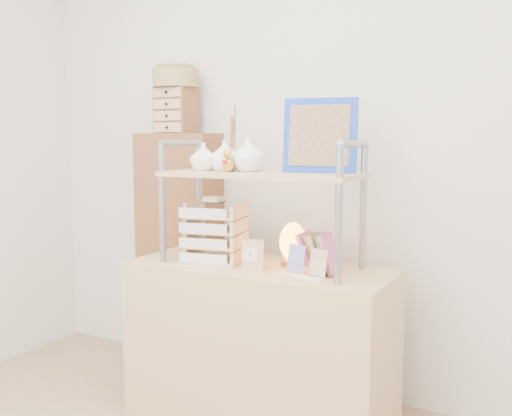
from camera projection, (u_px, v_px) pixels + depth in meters
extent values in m
cube|color=silver|center=(306.00, 143.00, 2.95)|extent=(3.40, 0.02, 2.60)
cube|color=tan|center=(260.00, 345.00, 2.62)|extent=(1.20, 0.50, 0.75)
cube|color=brown|center=(180.00, 253.00, 3.25)|extent=(0.46, 0.27, 1.35)
cylinder|color=gray|center=(162.00, 203.00, 2.62)|extent=(0.03, 0.03, 0.55)
cylinder|color=gray|center=(199.00, 197.00, 2.88)|extent=(0.03, 0.03, 0.55)
cylinder|color=gray|center=(181.00, 143.00, 2.72)|extent=(0.03, 0.30, 0.03)
cylinder|color=gray|center=(339.00, 215.00, 2.21)|extent=(0.03, 0.03, 0.55)
cylinder|color=gray|center=(363.00, 207.00, 2.47)|extent=(0.03, 0.03, 0.55)
cylinder|color=gray|center=(353.00, 144.00, 2.31)|extent=(0.03, 0.30, 0.03)
cube|color=tan|center=(260.00, 175.00, 2.53)|extent=(0.90, 0.34, 0.02)
imported|color=white|center=(203.00, 157.00, 2.64)|extent=(0.12, 0.12, 0.13)
imported|color=white|center=(225.00, 155.00, 2.61)|extent=(0.14, 0.14, 0.14)
imported|color=white|center=(248.00, 154.00, 2.57)|extent=(0.15, 0.15, 0.16)
cylinder|color=#2747AA|center=(233.00, 159.00, 2.73)|extent=(0.07, 0.07, 0.10)
cube|color=#133BB9|center=(320.00, 135.00, 2.48)|extent=(0.33, 0.11, 0.32)
cube|color=brown|center=(319.00, 135.00, 2.47)|extent=(0.27, 0.08, 0.26)
cube|color=pink|center=(330.00, 254.00, 2.41)|extent=(0.07, 0.12, 0.17)
cube|color=#669048|center=(327.00, 253.00, 2.43)|extent=(0.07, 0.12, 0.17)
cube|color=tan|center=(320.00, 253.00, 2.43)|extent=(0.08, 0.13, 0.16)
cube|color=gold|center=(317.00, 252.00, 2.46)|extent=(0.08, 0.14, 0.16)
cube|color=pink|center=(311.00, 252.00, 2.45)|extent=(0.09, 0.14, 0.16)
cube|color=#D6B180|center=(217.00, 259.00, 2.69)|extent=(0.29, 0.28, 0.01)
cube|color=white|center=(203.00, 259.00, 2.58)|extent=(0.23, 0.06, 0.05)
cube|color=#D6B180|center=(217.00, 245.00, 2.68)|extent=(0.29, 0.28, 0.01)
cube|color=white|center=(203.00, 244.00, 2.58)|extent=(0.23, 0.06, 0.05)
cube|color=#D6B180|center=(217.00, 230.00, 2.67)|extent=(0.29, 0.28, 0.01)
cube|color=white|center=(203.00, 228.00, 2.57)|extent=(0.23, 0.06, 0.05)
cube|color=#D6B180|center=(217.00, 215.00, 2.66)|extent=(0.29, 0.28, 0.01)
cube|color=white|center=(203.00, 213.00, 2.56)|extent=(0.23, 0.06, 0.05)
cube|color=beige|center=(214.00, 199.00, 2.64)|extent=(0.08, 0.08, 0.03)
cylinder|color=brown|center=(293.00, 262.00, 2.58)|extent=(0.11, 0.11, 0.02)
ellipsoid|color=orange|center=(293.00, 241.00, 2.57)|extent=(0.13, 0.12, 0.17)
cube|color=tan|center=(253.00, 255.00, 2.49)|extent=(0.10, 0.07, 0.13)
cylinder|color=white|center=(250.00, 254.00, 2.47)|extent=(0.06, 0.03, 0.07)
cube|color=white|center=(305.00, 276.00, 2.35)|extent=(0.19, 0.10, 0.01)
cube|color=navy|center=(296.00, 259.00, 2.37)|extent=(0.09, 0.05, 0.12)
cube|color=tan|center=(318.00, 262.00, 2.33)|extent=(0.09, 0.05, 0.11)
cube|color=brown|center=(176.00, 110.00, 3.14)|extent=(0.20, 0.15, 0.25)
cube|color=tan|center=(168.00, 127.00, 3.08)|extent=(0.18, 0.01, 0.05)
cube|color=tan|center=(167.00, 116.00, 3.07)|extent=(0.18, 0.01, 0.05)
cube|color=tan|center=(167.00, 104.00, 3.07)|extent=(0.18, 0.01, 0.05)
cube|color=tan|center=(167.00, 92.00, 3.06)|extent=(0.18, 0.01, 0.05)
cylinder|color=olive|center=(175.00, 78.00, 3.12)|extent=(0.25, 0.25, 0.10)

